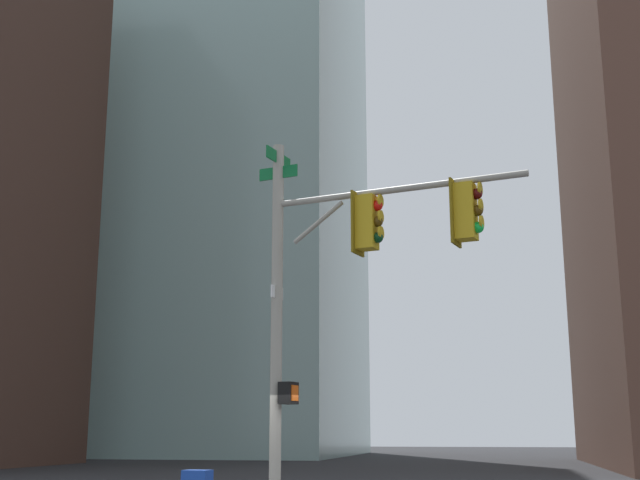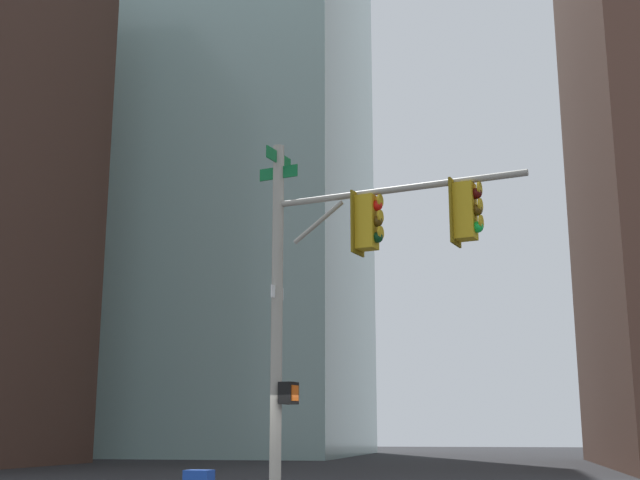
% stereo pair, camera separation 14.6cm
% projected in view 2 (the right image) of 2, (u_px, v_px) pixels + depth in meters
% --- Properties ---
extents(signal_pole_assembly, '(1.66, 5.10, 7.33)m').
position_uv_depth(signal_pole_assembly, '(344.00, 272.00, 15.48)').
color(signal_pole_assembly, '#9E998C').
rests_on(signal_pole_assembly, ground_plane).
extents(building_glass_tower, '(23.85, 27.29, 57.10)m').
position_uv_depth(building_glass_tower, '(204.00, 130.00, 76.60)').
color(building_glass_tower, '#9EC6C1').
rests_on(building_glass_tower, ground_plane).
extents(building_brick_farside, '(16.34, 18.26, 50.46)m').
position_uv_depth(building_brick_farside, '(28.00, 168.00, 76.52)').
color(building_brick_farside, '#845B47').
rests_on(building_brick_farside, ground_plane).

